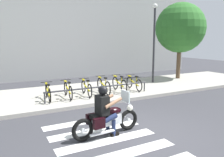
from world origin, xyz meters
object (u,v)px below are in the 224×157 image
at_px(street_lamp, 154,37).
at_px(bicycle_0, 48,92).
at_px(bicycle_2, 86,88).
at_px(bicycle_4, 119,84).
at_px(rider, 105,107).
at_px(motorcycle, 107,120).
at_px(bicycle_5, 134,83).
at_px(bicycle_3, 104,86).
at_px(tree_near_rack, 180,28).
at_px(bicycle_1, 68,90).
at_px(bike_rack, 100,88).

bearing_deg(street_lamp, bicycle_0, -169.37).
xyz_separation_m(bicycle_2, bicycle_4, (1.73, -0.00, 0.02)).
height_order(rider, bicycle_4, rider).
xyz_separation_m(motorcycle, bicycle_4, (2.71, 4.07, 0.06)).
distance_m(bicycle_4, bicycle_5, 0.87).
distance_m(bicycle_3, street_lamp, 4.71).
bearing_deg(street_lamp, bicycle_5, -150.68).
height_order(bicycle_5, tree_near_rack, tree_near_rack).
bearing_deg(bicycle_4, motorcycle, -123.65).
height_order(bicycle_5, street_lamp, street_lamp).
bearing_deg(bicycle_3, street_lamp, 17.37).
distance_m(bicycle_2, street_lamp, 5.46).
bearing_deg(motorcycle, bicycle_4, 56.35).
bearing_deg(bicycle_1, street_lamp, 12.22).
height_order(bicycle_1, bicycle_5, bicycle_1).
height_order(motorcycle, bicycle_3, motorcycle).
height_order(bicycle_2, bike_rack, bicycle_2).
relative_size(bicycle_3, bicycle_4, 1.03).
height_order(bicycle_0, street_lamp, street_lamp).
bearing_deg(bicycle_4, bicycle_1, 179.98).
distance_m(bicycle_3, bicycle_5, 1.74).
bearing_deg(bicycle_4, bicycle_5, 0.08).
distance_m(bicycle_0, street_lamp, 7.04).
bearing_deg(rider, bicycle_3, 64.75).
xyz_separation_m(bicycle_3, tree_near_rack, (6.34, 1.62, 2.94)).
bearing_deg(bicycle_0, rider, -80.46).
relative_size(bicycle_0, bike_rack, 0.32).
bearing_deg(tree_near_rack, bicycle_2, -167.30).
relative_size(motorcycle, bicycle_1, 1.26).
bearing_deg(bike_rack, bicycle_5, 14.35).
height_order(bicycle_3, bike_rack, bicycle_3).
distance_m(bicycle_5, bike_rack, 2.24).
height_order(bicycle_4, street_lamp, street_lamp).
bearing_deg(rider, street_lamp, 42.23).
xyz_separation_m(bicycle_5, street_lamp, (2.18, 1.22, 2.35)).
relative_size(bicycle_3, bike_rack, 0.35).
xyz_separation_m(motorcycle, bicycle_0, (-0.76, 4.07, 0.03)).
relative_size(rider, bicycle_3, 0.83).
bearing_deg(bicycle_5, bicycle_1, -180.00).
relative_size(bicycle_0, bicycle_4, 0.95).
bearing_deg(rider, bicycle_1, 87.42).
height_order(bicycle_0, bicycle_2, bicycle_2).
distance_m(bicycle_1, bicycle_2, 0.87).
bearing_deg(tree_near_rack, rider, -145.41).
distance_m(motorcycle, bicycle_5, 5.42).
bearing_deg(bike_rack, bicycle_3, 51.91).
xyz_separation_m(motorcycle, bicycle_3, (1.84, 4.07, 0.06)).
height_order(street_lamp, tree_near_rack, tree_near_rack).
bearing_deg(bicycle_4, bicycle_3, 179.99).
xyz_separation_m(bicycle_3, bicycle_4, (0.87, -0.00, -0.00)).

